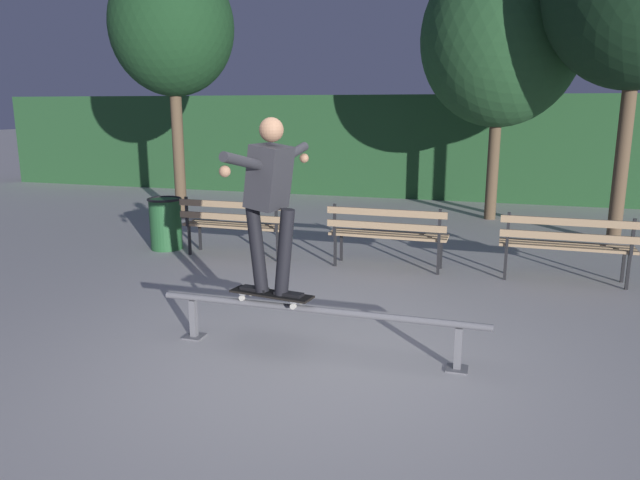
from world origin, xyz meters
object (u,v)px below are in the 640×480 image
Objects in this scene: grind_rail at (317,317)px; park_bench_leftmost at (234,221)px; tree_behind_benches at (501,38)px; skateboarder at (270,192)px; tree_far_left at (172,28)px; park_bench_right_center at (567,241)px; park_bench_left_center at (387,230)px; skateboard at (271,294)px; trash_can at (166,223)px.

park_bench_leftmost is at bearing 126.33° from grind_rail.
park_bench_leftmost is at bearing -129.67° from tree_behind_benches.
skateboarder is (-0.43, -0.00, 1.10)m from grind_rail.
park_bench_right_center is at bearing -20.96° from tree_far_left.
park_bench_left_center is (0.50, 2.96, -0.90)m from skateboarder.
trash_can is (-2.98, 3.12, -0.09)m from skateboard.
skateboarder is at bearing -179.94° from grind_rail.
skateboarder is 7.30m from tree_far_left.
trash_can is (-4.75, -4.08, -2.98)m from tree_behind_benches.
tree_behind_benches is (1.34, 7.20, 3.06)m from grind_rail.
park_bench_leftmost is 0.33× the size of tree_far_left.
park_bench_left_center is at bearing 180.00° from park_bench_right_center.
skateboarder is 0.97× the size of park_bench_right_center.
skateboarder is (0.00, -0.00, 0.94)m from skateboard.
tree_behind_benches reaches higher than park_bench_right_center.
park_bench_left_center is (0.07, 2.96, 0.20)m from grind_rail.
park_bench_left_center is at bearing -29.62° from tree_far_left.
skateboard is 4.32m from trash_can.
tree_behind_benches is at bearing 15.13° from tree_far_left.
skateboard is 3.00m from park_bench_left_center.
trash_can is at bearing 178.39° from park_bench_right_center.
skateboarder is 3.56m from park_bench_leftmost.
tree_far_left reaches higher than park_bench_leftmost.
park_bench_leftmost is (-1.75, 2.96, -0.90)m from skateboarder.
skateboarder reaches higher than skateboard.
skateboard is 7.96m from tree_behind_benches.
park_bench_leftmost is at bearing 120.54° from skateboard.
tree_behind_benches is 6.29× the size of trash_can.
tree_behind_benches reaches higher than park_bench_left_center.
tree_far_left is at bearing 150.38° from park_bench_left_center.
grind_rail is 7.93m from tree_far_left.
park_bench_right_center is at bearing 51.88° from grind_rail.
grind_rail is 3.68m from park_bench_leftmost.
trash_can is at bearing -139.36° from tree_behind_benches.
skateboard is 0.16× the size of tree_far_left.
tree_far_left is 6.12× the size of trash_can.
park_bench_right_center is (2.32, 2.96, 0.20)m from grind_rail.
tree_behind_benches is at bearing 73.37° from park_bench_left_center.
skateboard is at bearing -180.00° from grind_rail.
tree_far_left is at bearing 115.07° from trash_can.
trash_can is at bearing 177.35° from park_bench_left_center.
park_bench_left_center is at bearing -2.65° from trash_can.
trash_can is (-5.74, 0.16, -0.12)m from park_bench_right_center.
tree_far_left reaches higher than park_bench_left_center.
park_bench_leftmost is 0.32× the size of tree_behind_benches.
grind_rail is 0.46m from skateboard.
park_bench_left_center is 5.27m from tree_behind_benches.
park_bench_left_center reaches higher than skateboard.
tree_far_left is at bearing -164.87° from tree_behind_benches.
park_bench_left_center is 1.00× the size of park_bench_right_center.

